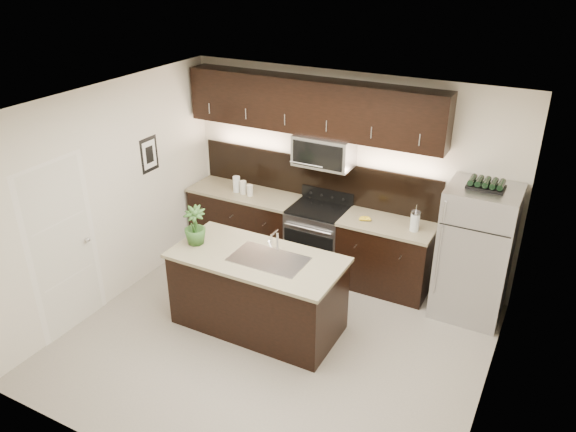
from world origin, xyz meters
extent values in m
plane|color=gray|center=(0.00, 0.00, 0.00)|extent=(4.50, 4.50, 0.00)
cube|color=silver|center=(0.00, 2.00, 1.35)|extent=(4.50, 0.02, 2.70)
cube|color=silver|center=(0.00, -2.00, 1.35)|extent=(4.50, 0.02, 2.70)
cube|color=silver|center=(-2.25, 0.00, 1.35)|extent=(0.02, 4.00, 2.70)
cube|color=silver|center=(2.25, 0.00, 1.35)|extent=(0.02, 4.00, 2.70)
cube|color=white|center=(0.00, 0.00, 2.70)|extent=(4.50, 4.00, 0.02)
cube|color=silver|center=(-2.23, -0.80, 1.01)|extent=(0.04, 0.80, 2.02)
sphere|color=silver|center=(-2.20, -0.48, 1.00)|extent=(0.06, 0.06, 0.06)
cube|color=black|center=(-2.24, 0.75, 1.65)|extent=(0.01, 0.32, 0.46)
cube|color=white|center=(-2.23, 0.75, 1.65)|extent=(0.00, 0.24, 0.36)
cube|color=black|center=(-1.42, 1.69, 0.45)|extent=(1.57, 0.62, 0.90)
cube|color=black|center=(0.71, 1.69, 0.45)|extent=(1.16, 0.62, 0.90)
cube|color=#B2B2B7|center=(-0.25, 1.69, 0.45)|extent=(0.76, 0.62, 0.90)
cube|color=black|center=(-0.25, 1.69, 0.92)|extent=(0.76, 0.60, 0.03)
cube|color=#B9B48B|center=(-1.42, 1.69, 0.92)|extent=(1.59, 0.65, 0.04)
cube|color=#B9B48B|center=(0.71, 1.69, 0.92)|extent=(1.18, 0.65, 0.04)
cube|color=black|center=(-0.46, 1.99, 1.22)|extent=(3.49, 0.02, 0.56)
cube|color=#B2B2B7|center=(-0.25, 1.80, 1.70)|extent=(0.76, 0.40, 0.40)
cube|color=black|center=(-0.46, 1.83, 2.25)|extent=(3.49, 0.33, 0.70)
cube|color=black|center=(-0.32, 0.20, 0.45)|extent=(1.90, 0.90, 0.90)
cube|color=#B9B48B|center=(-0.32, 0.20, 0.92)|extent=(1.96, 0.96, 0.04)
cube|color=silver|center=(-0.17, 0.20, 0.95)|extent=(0.84, 0.50, 0.01)
cylinder|color=silver|center=(-0.17, 0.41, 1.06)|extent=(0.03, 0.03, 0.24)
cylinder|color=silver|center=(-0.17, 0.34, 1.21)|extent=(0.02, 0.14, 0.02)
cylinder|color=silver|center=(-0.17, 0.27, 1.16)|extent=(0.02, 0.02, 0.10)
cube|color=#B2B2B7|center=(1.80, 1.63, 0.83)|extent=(0.80, 0.72, 1.65)
cube|color=black|center=(1.80, 1.63, 1.67)|extent=(0.41, 0.25, 0.03)
cylinder|color=black|center=(1.64, 1.63, 1.72)|extent=(0.07, 0.23, 0.07)
cylinder|color=black|center=(1.72, 1.63, 1.72)|extent=(0.07, 0.23, 0.07)
cylinder|color=black|center=(1.80, 1.63, 1.72)|extent=(0.07, 0.23, 0.07)
cylinder|color=black|center=(1.88, 1.63, 1.72)|extent=(0.07, 0.23, 0.07)
cylinder|color=black|center=(1.96, 1.63, 1.72)|extent=(0.07, 0.23, 0.07)
imported|color=#2C5321|center=(-1.11, 0.13, 1.17)|extent=(0.33, 0.33, 0.46)
cylinder|color=silver|center=(-1.51, 1.64, 1.05)|extent=(0.10, 0.10, 0.22)
cylinder|color=silver|center=(-1.39, 1.62, 1.03)|extent=(0.09, 0.09, 0.19)
cylinder|color=silver|center=(-1.27, 1.60, 1.02)|extent=(0.08, 0.08, 0.16)
cylinder|color=silver|center=(1.05, 1.64, 1.05)|extent=(0.11, 0.11, 0.22)
cylinder|color=silver|center=(1.05, 1.64, 1.17)|extent=(0.12, 0.12, 0.02)
cylinder|color=silver|center=(1.05, 1.64, 1.23)|extent=(0.01, 0.01, 0.09)
ellipsoid|color=gold|center=(0.38, 1.61, 0.96)|extent=(0.20, 0.18, 0.05)
camera|label=1|loc=(2.54, -4.46, 4.09)|focal=35.00mm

